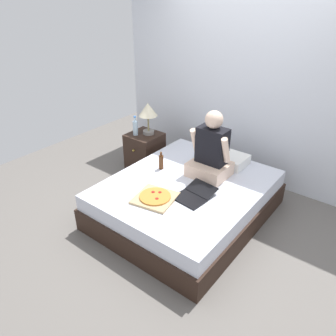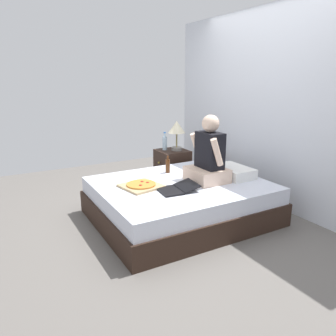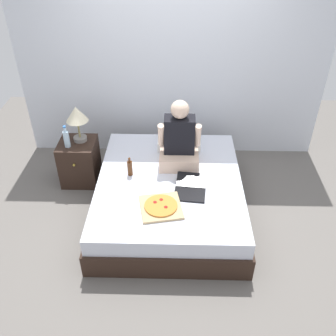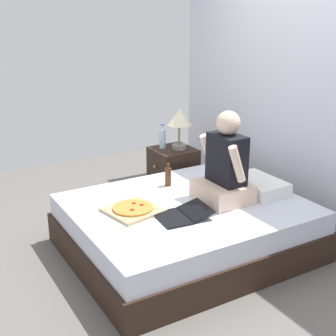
{
  "view_description": "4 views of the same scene",
  "coord_description": "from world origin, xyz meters",
  "px_view_note": "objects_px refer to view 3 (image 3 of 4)",
  "views": [
    {
      "loc": [
        1.77,
        -2.61,
        2.39
      ],
      "look_at": [
        -0.12,
        -0.19,
        0.68
      ],
      "focal_mm": 35.0,
      "sensor_mm": 36.0,
      "label": 1
    },
    {
      "loc": [
        3.1,
        -1.92,
        1.64
      ],
      "look_at": [
        -0.09,
        -0.12,
        0.62
      ],
      "focal_mm": 35.0,
      "sensor_mm": 36.0,
      "label": 2
    },
    {
      "loc": [
        0.07,
        -3.23,
        2.96
      ],
      "look_at": [
        -0.01,
        -0.25,
        0.78
      ],
      "focal_mm": 40.0,
      "sensor_mm": 36.0,
      "label": 3
    },
    {
      "loc": [
        3.08,
        -1.99,
        2.02
      ],
      "look_at": [
        -0.12,
        -0.11,
        0.75
      ],
      "focal_mm": 50.0,
      "sensor_mm": 36.0,
      "label": 4
    }
  ],
  "objects_px": {
    "nightstand_left": "(80,161)",
    "beer_bottle_on_bed": "(130,168)",
    "bed": "(169,195)",
    "lamp_on_left_nightstand": "(77,116)",
    "laptop": "(190,190)",
    "person_seated": "(179,142)",
    "water_bottle": "(66,138)",
    "pizza_box": "(161,207)"
  },
  "relations": [
    {
      "from": "nightstand_left",
      "to": "beer_bottle_on_bed",
      "type": "distance_m",
      "value": 0.88
    },
    {
      "from": "bed",
      "to": "beer_bottle_on_bed",
      "type": "distance_m",
      "value": 0.55
    },
    {
      "from": "bed",
      "to": "beer_bottle_on_bed",
      "type": "xyz_separation_m",
      "value": [
        -0.44,
        0.08,
        0.32
      ]
    },
    {
      "from": "lamp_on_left_nightstand",
      "to": "laptop",
      "type": "bearing_deg",
      "value": -31.34
    },
    {
      "from": "lamp_on_left_nightstand",
      "to": "nightstand_left",
      "type": "bearing_deg",
      "value": -128.63
    },
    {
      "from": "person_seated",
      "to": "bed",
      "type": "bearing_deg",
      "value": -107.82
    },
    {
      "from": "lamp_on_left_nightstand",
      "to": "person_seated",
      "type": "xyz_separation_m",
      "value": [
        1.2,
        -0.28,
        -0.15
      ]
    },
    {
      "from": "bed",
      "to": "water_bottle",
      "type": "distance_m",
      "value": 1.37
    },
    {
      "from": "lamp_on_left_nightstand",
      "to": "beer_bottle_on_bed",
      "type": "relative_size",
      "value": 2.05
    },
    {
      "from": "lamp_on_left_nightstand",
      "to": "laptop",
      "type": "distance_m",
      "value": 1.59
    },
    {
      "from": "lamp_on_left_nightstand",
      "to": "beer_bottle_on_bed",
      "type": "bearing_deg",
      "value": -38.67
    },
    {
      "from": "pizza_box",
      "to": "person_seated",
      "type": "bearing_deg",
      "value": 77.38
    },
    {
      "from": "nightstand_left",
      "to": "pizza_box",
      "type": "bearing_deg",
      "value": -43.96
    },
    {
      "from": "water_bottle",
      "to": "person_seated",
      "type": "xyz_separation_m",
      "value": [
        1.32,
        -0.14,
        0.07
      ]
    },
    {
      "from": "bed",
      "to": "lamp_on_left_nightstand",
      "type": "relative_size",
      "value": 4.34
    },
    {
      "from": "bed",
      "to": "laptop",
      "type": "bearing_deg",
      "value": -42.24
    },
    {
      "from": "nightstand_left",
      "to": "person_seated",
      "type": "distance_m",
      "value": 1.34
    },
    {
      "from": "beer_bottle_on_bed",
      "to": "pizza_box",
      "type": "bearing_deg",
      "value": -56.39
    },
    {
      "from": "laptop",
      "to": "pizza_box",
      "type": "xyz_separation_m",
      "value": [
        -0.3,
        -0.27,
        -0.0
      ]
    },
    {
      "from": "nightstand_left",
      "to": "water_bottle",
      "type": "height_order",
      "value": "water_bottle"
    },
    {
      "from": "nightstand_left",
      "to": "lamp_on_left_nightstand",
      "type": "distance_m",
      "value": 0.61
    },
    {
      "from": "laptop",
      "to": "beer_bottle_on_bed",
      "type": "bearing_deg",
      "value": 157.29
    },
    {
      "from": "water_bottle",
      "to": "nightstand_left",
      "type": "bearing_deg",
      "value": 48.35
    },
    {
      "from": "nightstand_left",
      "to": "beer_bottle_on_bed",
      "type": "height_order",
      "value": "beer_bottle_on_bed"
    },
    {
      "from": "water_bottle",
      "to": "laptop",
      "type": "bearing_deg",
      "value": -24.72
    },
    {
      "from": "water_bottle",
      "to": "laptop",
      "type": "relative_size",
      "value": 0.62
    },
    {
      "from": "person_seated",
      "to": "pizza_box",
      "type": "xyz_separation_m",
      "value": [
        -0.18,
        -0.79,
        -0.27
      ]
    },
    {
      "from": "lamp_on_left_nightstand",
      "to": "pizza_box",
      "type": "relative_size",
      "value": 0.96
    },
    {
      "from": "nightstand_left",
      "to": "pizza_box",
      "type": "height_order",
      "value": "nightstand_left"
    },
    {
      "from": "lamp_on_left_nightstand",
      "to": "pizza_box",
      "type": "height_order",
      "value": "lamp_on_left_nightstand"
    },
    {
      "from": "nightstand_left",
      "to": "water_bottle",
      "type": "xyz_separation_m",
      "value": [
        -0.08,
        -0.09,
        0.39
      ]
    },
    {
      "from": "pizza_box",
      "to": "beer_bottle_on_bed",
      "type": "relative_size",
      "value": 2.14
    },
    {
      "from": "nightstand_left",
      "to": "laptop",
      "type": "xyz_separation_m",
      "value": [
        1.35,
        -0.75,
        0.19
      ]
    },
    {
      "from": "person_seated",
      "to": "pizza_box",
      "type": "relative_size",
      "value": 1.66
    },
    {
      "from": "lamp_on_left_nightstand",
      "to": "water_bottle",
      "type": "distance_m",
      "value": 0.28
    },
    {
      "from": "person_seated",
      "to": "laptop",
      "type": "xyz_separation_m",
      "value": [
        0.12,
        -0.52,
        -0.27
      ]
    },
    {
      "from": "water_bottle",
      "to": "laptop",
      "type": "xyz_separation_m",
      "value": [
        1.43,
        -0.66,
        -0.2
      ]
    },
    {
      "from": "nightstand_left",
      "to": "laptop",
      "type": "distance_m",
      "value": 1.56
    },
    {
      "from": "laptop",
      "to": "beer_bottle_on_bed",
      "type": "relative_size",
      "value": 2.02
    },
    {
      "from": "beer_bottle_on_bed",
      "to": "nightstand_left",
      "type": "bearing_deg",
      "value": 145.69
    },
    {
      "from": "beer_bottle_on_bed",
      "to": "bed",
      "type": "bearing_deg",
      "value": -9.74
    },
    {
      "from": "lamp_on_left_nightstand",
      "to": "pizza_box",
      "type": "xyz_separation_m",
      "value": [
        1.02,
        -1.07,
        -0.42
      ]
    }
  ]
}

